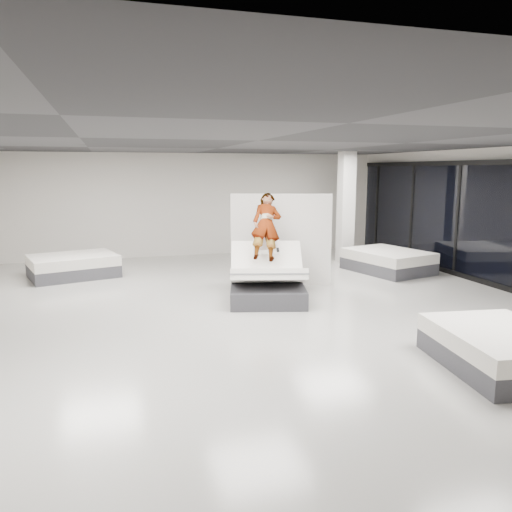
% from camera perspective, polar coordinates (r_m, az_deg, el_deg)
% --- Properties ---
extents(room, '(14.00, 14.04, 3.20)m').
position_cam_1_polar(room, '(9.11, 0.27, 2.96)').
color(room, '#A3A29A').
rests_on(room, ground).
extents(hero_bed, '(1.97, 2.32, 1.26)m').
position_cam_1_polar(hero_bed, '(10.46, 1.27, -2.85)').
color(hero_bed, '#38383D').
rests_on(hero_bed, floor).
extents(person, '(1.01, 1.68, 1.45)m').
position_cam_1_polar(person, '(10.62, 1.20, 2.12)').
color(person, slate).
rests_on(person, hero_bed).
extents(remote, '(0.08, 0.15, 0.08)m').
position_cam_1_polar(remote, '(10.32, 2.51, 0.70)').
color(remote, black).
rests_on(remote, person).
extents(divider_panel, '(2.23, 0.96, 2.14)m').
position_cam_1_polar(divider_panel, '(11.72, 2.85, 1.88)').
color(divider_panel, silver).
rests_on(divider_panel, floor).
extents(flat_bed_right_far, '(2.02, 2.40, 0.57)m').
position_cam_1_polar(flat_bed_right_far, '(13.75, 14.83, -0.57)').
color(flat_bed_right_far, '#38383D').
rests_on(flat_bed_right_far, floor).
extents(flat_bed_right_near, '(1.72, 2.13, 0.54)m').
position_cam_1_polar(flat_bed_right_near, '(7.69, 26.18, -9.58)').
color(flat_bed_right_near, '#38383D').
rests_on(flat_bed_right_near, floor).
extents(flat_bed_left_far, '(2.38, 2.02, 0.56)m').
position_cam_1_polar(flat_bed_left_far, '(13.49, -20.16, -1.07)').
color(flat_bed_left_far, '#38383D').
rests_on(flat_bed_left_far, floor).
extents(column, '(0.40, 0.40, 3.20)m').
position_cam_1_polar(column, '(14.77, 10.23, 5.45)').
color(column, silver).
rests_on(column, floor).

